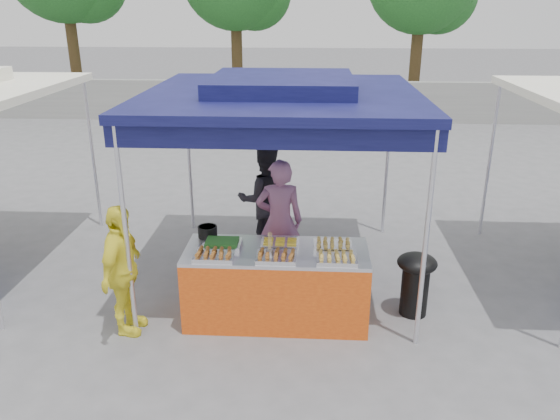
# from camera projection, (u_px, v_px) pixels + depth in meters

# --- Properties ---
(ground_plane) EXTENTS (80.00, 80.00, 0.00)m
(ground_plane) POSITION_uv_depth(u_px,v_px,m) (277.00, 313.00, 6.32)
(ground_plane) COLOR slate
(back_wall) EXTENTS (40.00, 0.25, 1.20)m
(back_wall) POSITION_uv_depth(u_px,v_px,m) (300.00, 101.00, 16.37)
(back_wall) COLOR gray
(back_wall) RESTS_ON ground_plane
(main_canopy) EXTENTS (3.20, 3.20, 2.57)m
(main_canopy) POSITION_uv_depth(u_px,v_px,m) (282.00, 94.00, 6.38)
(main_canopy) COLOR silver
(main_canopy) RESTS_ON ground_plane
(vendor_table) EXTENTS (2.00, 0.80, 0.85)m
(vendor_table) POSITION_uv_depth(u_px,v_px,m) (276.00, 285.00, 6.07)
(vendor_table) COLOR #DE4F14
(vendor_table) RESTS_ON ground_plane
(food_tray_fl) EXTENTS (0.42, 0.30, 0.07)m
(food_tray_fl) POSITION_uv_depth(u_px,v_px,m) (214.00, 255.00, 5.72)
(food_tray_fl) COLOR white
(food_tray_fl) RESTS_ON vendor_table
(food_tray_fm) EXTENTS (0.42, 0.30, 0.07)m
(food_tray_fm) POSITION_uv_depth(u_px,v_px,m) (276.00, 257.00, 5.68)
(food_tray_fm) COLOR white
(food_tray_fm) RESTS_ON vendor_table
(food_tray_fr) EXTENTS (0.42, 0.30, 0.07)m
(food_tray_fr) POSITION_uv_depth(u_px,v_px,m) (337.00, 258.00, 5.65)
(food_tray_fr) COLOR white
(food_tray_fr) RESTS_ON vendor_table
(food_tray_bl) EXTENTS (0.42, 0.30, 0.07)m
(food_tray_bl) POSITION_uv_depth(u_px,v_px,m) (222.00, 244.00, 5.99)
(food_tray_bl) COLOR white
(food_tray_bl) RESTS_ON vendor_table
(food_tray_bm) EXTENTS (0.42, 0.30, 0.07)m
(food_tray_bm) POSITION_uv_depth(u_px,v_px,m) (280.00, 243.00, 6.01)
(food_tray_bm) COLOR white
(food_tray_bm) RESTS_ON vendor_table
(food_tray_br) EXTENTS (0.42, 0.30, 0.07)m
(food_tray_br) POSITION_uv_depth(u_px,v_px,m) (333.00, 245.00, 5.95)
(food_tray_br) COLOR white
(food_tray_br) RESTS_ON vendor_table
(cooking_pot) EXTENTS (0.22, 0.22, 0.13)m
(cooking_pot) POSITION_uv_depth(u_px,v_px,m) (208.00, 232.00, 6.24)
(cooking_pot) COLOR black
(cooking_pot) RESTS_ON vendor_table
(skewer_cup) EXTENTS (0.08, 0.08, 0.09)m
(skewer_cup) POSITION_uv_depth(u_px,v_px,m) (270.00, 254.00, 5.73)
(skewer_cup) COLOR silver
(skewer_cup) RESTS_ON vendor_table
(wok_burner) EXTENTS (0.45, 0.45, 0.75)m
(wok_burner) POSITION_uv_depth(u_px,v_px,m) (416.00, 279.00, 6.16)
(wok_burner) COLOR black
(wok_burner) RESTS_ON ground_plane
(crate_left) EXTENTS (0.50, 0.35, 0.30)m
(crate_left) POSITION_uv_depth(u_px,v_px,m) (253.00, 282.00, 6.71)
(crate_left) COLOR #162CBA
(crate_left) RESTS_ON ground_plane
(crate_right) EXTENTS (0.48, 0.34, 0.29)m
(crate_right) POSITION_uv_depth(u_px,v_px,m) (312.00, 284.00, 6.67)
(crate_right) COLOR #162CBA
(crate_right) RESTS_ON ground_plane
(crate_stacked) EXTENTS (0.47, 0.33, 0.28)m
(crate_stacked) POSITION_uv_depth(u_px,v_px,m) (313.00, 263.00, 6.57)
(crate_stacked) COLOR #162CBA
(crate_stacked) RESTS_ON crate_right
(vendor_woman) EXTENTS (0.62, 0.44, 1.61)m
(vendor_woman) POSITION_uv_depth(u_px,v_px,m) (280.00, 222.00, 6.81)
(vendor_woman) COLOR #9D648A
(vendor_woman) RESTS_ON ground_plane
(helper_man) EXTENTS (0.88, 0.75, 1.57)m
(helper_man) POSITION_uv_depth(u_px,v_px,m) (265.00, 200.00, 7.64)
(helper_man) COLOR #222228
(helper_man) RESTS_ON ground_plane
(customer_person) EXTENTS (0.41, 0.87, 1.45)m
(customer_person) POSITION_uv_depth(u_px,v_px,m) (122.00, 271.00, 5.73)
(customer_person) COLOR #FFF138
(customer_person) RESTS_ON ground_plane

